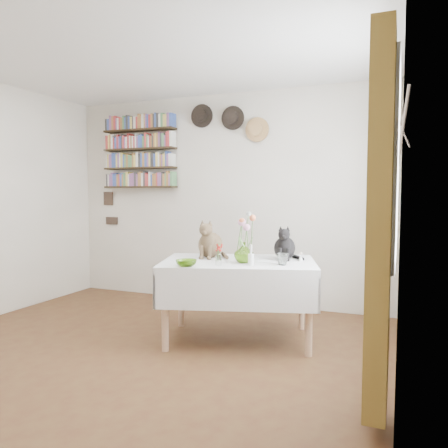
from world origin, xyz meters
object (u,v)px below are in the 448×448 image
at_px(flower_vase, 244,252).
at_px(black_cat, 285,242).
at_px(tabby_cat, 211,238).
at_px(bookshelf_unit, 140,152).
at_px(dining_table, 239,280).

bearing_deg(flower_vase, black_cat, 51.71).
distance_m(tabby_cat, bookshelf_unit, 2.04).
relative_size(dining_table, bookshelf_unit, 1.53).
distance_m(dining_table, black_cat, 0.55).
distance_m(black_cat, bookshelf_unit, 2.51).
height_order(dining_table, flower_vase, flower_vase).
bearing_deg(bookshelf_unit, flower_vase, -34.13).
bearing_deg(flower_vase, dining_table, 132.61).
bearing_deg(tabby_cat, black_cat, 7.54).
height_order(black_cat, bookshelf_unit, bookshelf_unit).
distance_m(dining_table, bookshelf_unit, 2.49).
distance_m(dining_table, tabby_cat, 0.49).
bearing_deg(bookshelf_unit, dining_table, -33.37).
bearing_deg(dining_table, tabby_cat, 162.41).
height_order(tabby_cat, black_cat, tabby_cat).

